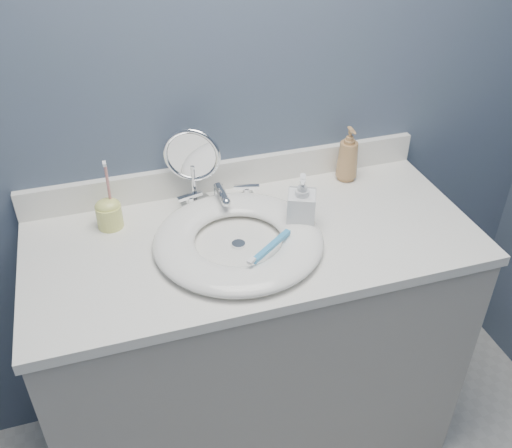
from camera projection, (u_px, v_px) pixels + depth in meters
name	position (u px, v px, depth m)	size (l,w,h in m)	color
back_wall	(224.00, 86.00, 1.57)	(2.20, 0.02, 2.40)	#48536C
vanity_cabinet	(254.00, 350.00, 1.81)	(1.20, 0.55, 0.85)	#A6A098
countertop	(253.00, 240.00, 1.56)	(1.22, 0.57, 0.03)	white
backsplash	(228.00, 174.00, 1.73)	(1.22, 0.02, 0.09)	white
basin	(238.00, 240.00, 1.50)	(0.45, 0.45, 0.04)	white
drain	(238.00, 244.00, 1.51)	(0.04, 0.04, 0.01)	silver
faucet	(220.00, 198.00, 1.65)	(0.25, 0.13, 0.07)	silver
makeup_mirror	(192.00, 164.00, 1.60)	(0.16, 0.09, 0.24)	silver
soap_bottle_amber	(348.00, 154.00, 1.74)	(0.07, 0.07, 0.17)	#AC7E4D
soap_bottle_clear	(302.00, 203.00, 1.53)	(0.07, 0.08, 0.17)	silver
toothbrush_holder	(109.00, 212.00, 1.56)	(0.07, 0.07, 0.20)	#E2E472
toothbrush_lying	(270.00, 247.00, 1.43)	(0.15, 0.12, 0.02)	#3991CA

